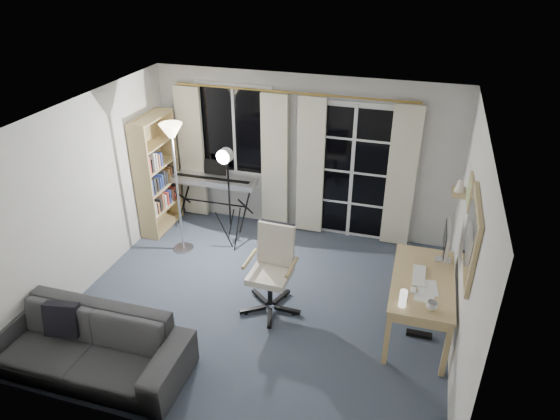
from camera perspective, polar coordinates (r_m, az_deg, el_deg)
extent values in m
cube|color=#363F4F|center=(6.36, -2.20, -10.57)|extent=(4.50, 4.00, 0.02)
cube|color=white|center=(7.59, -5.15, 9.13)|extent=(1.20, 0.06, 1.40)
cube|color=black|center=(7.57, -5.24, 9.06)|extent=(1.10, 0.02, 1.30)
cube|color=white|center=(7.56, -5.26, 9.04)|extent=(0.04, 0.03, 1.30)
cube|color=white|center=(7.33, 8.26, 4.23)|extent=(1.32, 0.06, 2.11)
cube|color=black|center=(7.35, 5.91, 4.43)|extent=(0.55, 0.02, 1.95)
cube|color=black|center=(7.27, 10.55, 3.83)|extent=(0.55, 0.02, 1.95)
cube|color=white|center=(7.29, 8.21, 4.11)|extent=(0.05, 0.04, 2.05)
cube|color=white|center=(7.50, 7.96, 0.80)|extent=(1.15, 0.03, 0.03)
cube|color=white|center=(7.28, 8.22, 4.29)|extent=(1.15, 0.03, 0.03)
cube|color=white|center=(7.10, 8.50, 7.97)|extent=(1.15, 0.03, 0.03)
cylinder|color=gold|center=(7.05, 1.38, 13.26)|extent=(3.50, 0.03, 0.03)
cube|color=#F9EECC|center=(7.93, -10.03, 6.42)|extent=(0.40, 0.07, 2.10)
cube|color=#F9EECC|center=(7.45, -0.62, 5.40)|extent=(0.40, 0.07, 2.10)
cube|color=#F9EECC|center=(7.32, 3.51, 4.91)|extent=(0.40, 0.07, 2.10)
cube|color=#F9EECC|center=(7.16, 13.69, 3.58)|extent=(0.40, 0.07, 2.10)
cube|color=#A38A56|center=(7.42, -15.39, 2.73)|extent=(0.29, 0.03, 1.80)
cube|color=#A38A56|center=(8.05, -12.47, 5.14)|extent=(0.29, 0.03, 1.80)
cube|color=#A38A56|center=(7.80, -14.71, 4.08)|extent=(0.03, 0.81, 1.80)
cube|color=#A38A56|center=(8.12, -13.17, -1.64)|extent=(0.29, 0.81, 0.02)
cube|color=#A38A56|center=(7.96, -13.43, 0.44)|extent=(0.29, 0.81, 0.02)
cube|color=#A38A56|center=(7.81, -13.71, 2.66)|extent=(0.29, 0.81, 0.02)
cube|color=#A38A56|center=(7.68, -14.00, 4.96)|extent=(0.29, 0.81, 0.02)
cube|color=#A38A56|center=(7.55, -14.30, 7.35)|extent=(0.29, 0.81, 0.02)
cube|color=#A38A56|center=(7.43, -14.65, 10.13)|extent=(0.29, 0.81, 0.02)
cube|color=silver|center=(7.65, -14.62, 0.14)|extent=(0.20, 0.05, 0.23)
cube|color=#AE6D48|center=(7.72, -14.27, 0.28)|extent=(0.20, 0.04, 0.18)
cube|color=#292929|center=(7.77, -14.01, 0.61)|extent=(0.20, 0.03, 0.21)
cube|color=#AE6D48|center=(7.81, -13.79, 1.03)|extent=(0.20, 0.03, 0.27)
cube|color=silver|center=(7.88, -13.53, 1.06)|extent=(0.20, 0.05, 0.21)
cube|color=#D5463C|center=(7.94, -13.24, 1.35)|extent=(0.20, 0.03, 0.22)
cube|color=#2E408C|center=(7.99, -13.00, 1.57)|extent=(0.20, 0.04, 0.22)
cube|color=#AE6D48|center=(8.05, -12.73, 1.78)|extent=(0.20, 0.03, 0.21)
cube|color=#D5463C|center=(8.10, -12.52, 2.00)|extent=(0.20, 0.05, 0.21)
cube|color=#292929|center=(8.16, -12.25, 2.32)|extent=(0.20, 0.03, 0.24)
cube|color=#2E408C|center=(7.49, -14.94, 2.51)|extent=(0.20, 0.03, 0.25)
cube|color=#292929|center=(7.54, -14.69, 2.69)|extent=(0.20, 0.05, 0.24)
cube|color=#292929|center=(7.62, -14.34, 2.86)|extent=(0.20, 0.03, 0.21)
cube|color=#2E408C|center=(7.67, -14.08, 3.03)|extent=(0.20, 0.03, 0.19)
cube|color=#2E408C|center=(7.72, -13.86, 3.28)|extent=(0.20, 0.03, 0.21)
cube|color=#292929|center=(7.77, -13.63, 3.61)|extent=(0.20, 0.03, 0.25)
cube|color=#292929|center=(7.83, -13.37, 3.64)|extent=(0.20, 0.04, 0.20)
cube|color=#DD9C53|center=(7.88, -13.11, 3.91)|extent=(0.20, 0.04, 0.21)
cube|color=#AE6D48|center=(7.94, -12.86, 4.15)|extent=(0.20, 0.03, 0.22)
cube|color=#292929|center=(7.99, -12.65, 4.30)|extent=(0.20, 0.03, 0.21)
cube|color=#D5463C|center=(7.35, -15.27, 4.94)|extent=(0.20, 0.03, 0.25)
cube|color=#292929|center=(7.42, -14.97, 4.93)|extent=(0.20, 0.03, 0.19)
cube|color=silver|center=(7.45, -14.77, 5.38)|extent=(0.20, 0.03, 0.27)
cube|color=silver|center=(7.51, -14.51, 5.49)|extent=(0.20, 0.03, 0.25)
cube|color=#AE6D48|center=(7.57, -14.24, 5.52)|extent=(0.20, 0.03, 0.20)
cube|color=#2E408C|center=(7.62, -14.00, 5.73)|extent=(0.20, 0.04, 0.21)
cylinder|color=#B2B2B7|center=(7.48, -10.93, -4.30)|extent=(0.36, 0.36, 0.03)
cylinder|color=#B2B2B7|center=(7.04, -11.59, 1.87)|extent=(0.04, 0.04, 1.77)
cone|color=#FFE5B2|center=(6.69, -12.34, 8.88)|extent=(0.38, 0.38, 0.18)
cylinder|color=black|center=(8.11, -10.79, 1.27)|extent=(0.04, 0.65, 0.59)
cylinder|color=black|center=(8.11, -10.79, 1.27)|extent=(0.04, 0.65, 0.59)
cylinder|color=black|center=(7.74, -3.90, 0.35)|extent=(0.04, 0.65, 0.59)
cylinder|color=black|center=(7.74, -3.90, 0.35)|extent=(0.04, 0.65, 0.59)
cylinder|color=black|center=(7.91, -7.43, 0.82)|extent=(1.03, 0.04, 0.02)
cube|color=silver|center=(7.74, -7.61, 3.39)|extent=(1.34, 0.36, 0.09)
cube|color=white|center=(7.65, -7.86, 3.39)|extent=(1.24, 0.17, 0.02)
cube|color=black|center=(7.68, -7.75, 3.58)|extent=(1.20, 0.10, 0.01)
cube|color=black|center=(7.75, -7.40, 4.88)|extent=(0.36, 0.08, 0.22)
cylinder|color=black|center=(7.28, -4.92, -2.32)|extent=(0.06, 0.25, 0.63)
cylinder|color=black|center=(7.41, -5.63, -1.73)|extent=(0.20, 0.17, 0.64)
cylinder|color=black|center=(7.28, -6.35, -2.37)|extent=(0.23, 0.11, 0.64)
cylinder|color=black|center=(7.03, -5.87, 2.22)|extent=(0.03, 0.03, 1.10)
cylinder|color=silver|center=(6.77, -6.30, 6.19)|extent=(0.22, 0.14, 0.21)
cylinder|color=white|center=(6.72, -6.59, 5.99)|extent=(0.18, 0.05, 0.18)
cube|color=black|center=(6.16, 0.86, -11.35)|extent=(0.33, 0.06, 0.04)
cylinder|color=black|center=(6.16, 1.59, -11.64)|extent=(0.05, 0.05, 0.05)
cube|color=black|center=(6.36, 0.12, -9.91)|extent=(0.16, 0.32, 0.04)
cylinder|color=black|center=(6.42, 0.56, -9.69)|extent=(0.05, 0.05, 0.05)
cube|color=black|center=(6.37, -2.27, -9.88)|extent=(0.29, 0.24, 0.04)
cylinder|color=black|center=(6.43, -2.67, -9.65)|extent=(0.05, 0.05, 0.05)
cube|color=black|center=(6.18, -3.15, -11.30)|extent=(0.30, 0.22, 0.04)
cylinder|color=black|center=(6.18, -3.89, -11.57)|extent=(0.05, 0.05, 0.05)
cube|color=black|center=(6.05, -1.19, -12.26)|extent=(0.14, 0.33, 0.04)
cylinder|color=black|center=(6.00, -1.22, -12.91)|extent=(0.05, 0.05, 0.05)
cylinder|color=black|center=(6.07, -1.15, -9.18)|extent=(0.06, 0.06, 0.41)
cube|color=beige|center=(5.94, -1.17, -7.47)|extent=(0.48, 0.48, 0.08)
cube|color=beige|center=(5.94, -0.47, -3.90)|extent=(0.45, 0.14, 0.53)
cube|color=black|center=(5.97, -0.34, -3.54)|extent=(0.43, 0.12, 0.49)
cylinder|color=#A38A56|center=(5.94, -3.52, -5.61)|extent=(0.06, 0.41, 0.04)
cylinder|color=#A38A56|center=(5.79, 1.35, -6.55)|extent=(0.06, 0.41, 0.04)
cube|color=tan|center=(5.75, 16.04, -7.77)|extent=(0.68, 1.34, 0.04)
cube|color=tan|center=(5.79, 15.95, -8.31)|extent=(0.64, 1.31, 0.10)
cube|color=tan|center=(5.47, 12.11, -14.19)|extent=(0.06, 0.06, 0.68)
cube|color=tan|center=(5.50, 18.46, -14.97)|extent=(0.06, 0.06, 0.68)
cube|color=tan|center=(6.47, 13.21, -6.81)|extent=(0.06, 0.06, 0.68)
cube|color=tan|center=(6.49, 18.44, -7.48)|extent=(0.06, 0.06, 0.68)
cube|color=silver|center=(6.12, 18.13, -5.41)|extent=(0.17, 0.12, 0.01)
cube|color=silver|center=(6.05, 18.30, -4.41)|extent=(0.04, 0.03, 0.21)
cube|color=silver|center=(5.98, 18.52, -3.18)|extent=(0.04, 0.52, 0.33)
cube|color=black|center=(5.98, 18.34, -3.15)|extent=(0.01, 0.48, 0.29)
cube|color=white|center=(5.77, 15.61, -7.24)|extent=(0.14, 0.40, 0.02)
cube|color=white|center=(5.53, 14.99, -8.84)|extent=(0.06, 0.10, 0.02)
cube|color=white|center=(5.62, 16.50, -8.51)|extent=(0.25, 0.31, 0.01)
cube|color=white|center=(5.46, 16.13, -9.65)|extent=(0.21, 0.16, 0.00)
cube|color=black|center=(5.35, 14.12, -9.53)|extent=(0.05, 0.04, 0.11)
cylinder|color=white|center=(5.25, 13.89, -9.79)|extent=(0.08, 0.08, 0.19)
cube|color=black|center=(6.09, 15.60, -13.52)|extent=(0.29, 0.08, 0.05)
imported|color=silver|center=(5.31, 17.00, -10.31)|extent=(0.12, 0.09, 0.12)
cube|color=#A38A56|center=(4.98, 21.06, -2.96)|extent=(0.04, 0.94, 0.74)
cube|color=white|center=(4.98, 20.83, -2.93)|extent=(0.01, 0.84, 0.64)
cube|color=#A38A56|center=(5.76, 20.90, 1.94)|extent=(0.03, 0.42, 0.32)
cube|color=#4B9679|center=(5.76, 20.75, 1.96)|extent=(0.00, 0.36, 0.26)
cube|color=#A38A56|center=(6.31, 19.75, 1.92)|extent=(0.16, 0.30, 0.02)
cone|color=beige|center=(6.27, 19.88, 2.65)|extent=(0.12, 0.12, 0.15)
imported|color=#2E2F31|center=(5.62, -21.59, -13.38)|extent=(2.16, 0.65, 0.84)
cube|color=black|center=(5.81, -23.64, -11.39)|extent=(0.39, 0.26, 0.38)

